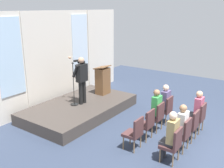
# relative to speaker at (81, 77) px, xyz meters

# --- Properties ---
(ground_plane) EXTENTS (15.50, 15.50, 0.00)m
(ground_plane) POSITION_rel_speaker_xyz_m (-0.06, -4.42, -1.38)
(ground_plane) COLOR #2D384C
(rear_partition) EXTENTS (8.44, 0.14, 3.64)m
(rear_partition) POSITION_rel_speaker_xyz_m (-0.04, 1.54, 0.46)
(rear_partition) COLOR silver
(rear_partition) RESTS_ON ground
(stage_platform) EXTENTS (4.11, 2.37, 0.40)m
(stage_platform) POSITION_rel_speaker_xyz_m (-0.06, 0.06, -1.19)
(stage_platform) COLOR #3F3833
(stage_platform) RESTS_ON ground
(speaker) EXTENTS (0.50, 0.69, 1.70)m
(speaker) POSITION_rel_speaker_xyz_m (0.00, 0.00, 0.00)
(speaker) COLOR black
(speaker) RESTS_ON stage_platform
(mic_stand) EXTENTS (0.28, 0.28, 1.56)m
(mic_stand) POSITION_rel_speaker_xyz_m (-0.28, 0.14, -0.65)
(mic_stand) COLOR black
(mic_stand) RESTS_ON stage_platform
(lectern) EXTENTS (0.60, 0.48, 1.16)m
(lectern) POSITION_rel_speaker_xyz_m (1.31, 0.05, -0.44)
(lectern) COLOR brown
(lectern) RESTS_ON stage_platform
(chair_r0_c0) EXTENTS (0.46, 0.44, 0.94)m
(chair_r0_c0) POSITION_rel_speaker_xyz_m (-1.09, -2.84, -0.85)
(chair_r0_c0) COLOR olive
(chair_r0_c0) RESTS_ON ground
(chair_r0_c1) EXTENTS (0.46, 0.44, 0.94)m
(chair_r0_c1) POSITION_rel_speaker_xyz_m (-0.40, -2.84, -0.85)
(chair_r0_c1) COLOR olive
(chair_r0_c1) RESTS_ON ground
(chair_r0_c2) EXTENTS (0.46, 0.44, 0.94)m
(chair_r0_c2) POSITION_rel_speaker_xyz_m (0.28, -2.84, -0.85)
(chair_r0_c2) COLOR olive
(chair_r0_c2) RESTS_ON ground
(audience_r0_c2) EXTENTS (0.36, 0.39, 1.36)m
(audience_r0_c2) POSITION_rel_speaker_xyz_m (0.28, -2.76, -0.63)
(audience_r0_c2) COLOR #2D2D33
(audience_r0_c2) RESTS_ON ground
(chair_r0_c3) EXTENTS (0.46, 0.44, 0.94)m
(chair_r0_c3) POSITION_rel_speaker_xyz_m (0.96, -2.84, -0.85)
(chair_r0_c3) COLOR olive
(chair_r0_c3) RESTS_ON ground
(audience_r0_c3) EXTENTS (0.36, 0.39, 1.34)m
(audience_r0_c3) POSITION_rel_speaker_xyz_m (0.96, -2.76, -0.64)
(audience_r0_c3) COLOR #2D2D33
(audience_r0_c3) RESTS_ON ground
(chair_r1_c0) EXTENTS (0.46, 0.44, 0.94)m
(chair_r1_c0) POSITION_rel_speaker_xyz_m (-1.09, -3.93, -0.85)
(chair_r1_c0) COLOR olive
(chair_r1_c0) RESTS_ON ground
(audience_r1_c0) EXTENTS (0.36, 0.39, 1.37)m
(audience_r1_c0) POSITION_rel_speaker_xyz_m (-1.09, -3.85, -0.63)
(audience_r1_c0) COLOR #2D2D33
(audience_r1_c0) RESTS_ON ground
(chair_r1_c1) EXTENTS (0.46, 0.44, 0.94)m
(chair_r1_c1) POSITION_rel_speaker_xyz_m (-0.40, -3.93, -0.85)
(chair_r1_c1) COLOR olive
(chair_r1_c1) RESTS_ON ground
(audience_r1_c1) EXTENTS (0.36, 0.39, 1.33)m
(audience_r1_c1) POSITION_rel_speaker_xyz_m (-0.40, -3.85, -0.65)
(audience_r1_c1) COLOR #2D2D33
(audience_r1_c1) RESTS_ON ground
(chair_r1_c2) EXTENTS (0.46, 0.44, 0.94)m
(chair_r1_c2) POSITION_rel_speaker_xyz_m (0.28, -3.93, -0.85)
(chair_r1_c2) COLOR olive
(chair_r1_c2) RESTS_ON ground
(chair_r1_c3) EXTENTS (0.46, 0.44, 0.94)m
(chair_r1_c3) POSITION_rel_speaker_xyz_m (0.96, -3.93, -0.85)
(chair_r1_c3) COLOR olive
(chair_r1_c3) RESTS_ON ground
(audience_r1_c3) EXTENTS (0.36, 0.39, 1.34)m
(audience_r1_c3) POSITION_rel_speaker_xyz_m (0.96, -3.85, -0.64)
(audience_r1_c3) COLOR #2D2D33
(audience_r1_c3) RESTS_ON ground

